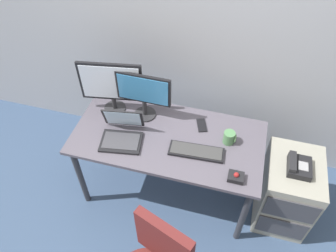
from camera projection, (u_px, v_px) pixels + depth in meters
name	position (u px, v px, depth m)	size (l,w,h in m)	color
ground_plane	(168.00, 188.00, 3.11)	(8.00, 8.00, 0.00)	#344764
back_wall	(192.00, 15.00, 2.55)	(6.00, 0.10, 2.80)	#9C9EA5
desk	(168.00, 143.00, 2.62)	(1.49, 0.73, 0.75)	#4E4953
file_cabinet	(286.00, 191.00, 2.70)	(0.42, 0.53, 0.67)	gray
desk_phone	(298.00, 166.00, 2.42)	(0.17, 0.20, 0.09)	black
monitor_main	(111.00, 85.00, 2.57)	(0.50, 0.18, 0.46)	#262628
monitor_side	(144.00, 93.00, 2.54)	(0.44, 0.18, 0.41)	#262628
keyboard	(196.00, 151.00, 2.44)	(0.42, 0.16, 0.03)	black
laptop	(122.00, 133.00, 2.51)	(0.35, 0.34, 0.23)	black
trackball_mouse	(236.00, 177.00, 2.27)	(0.11, 0.09, 0.07)	black
coffee_mug	(229.00, 138.00, 2.48)	(0.10, 0.09, 0.10)	#4A7A4B
cell_phone	(202.00, 125.00, 2.63)	(0.07, 0.14, 0.01)	black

